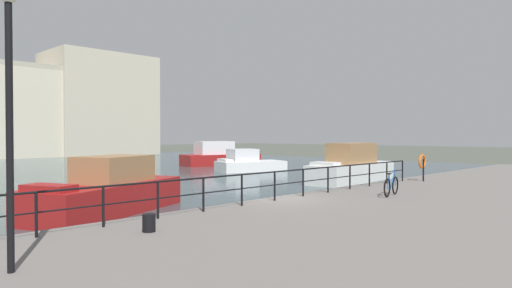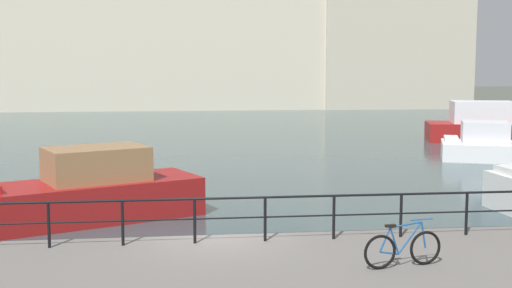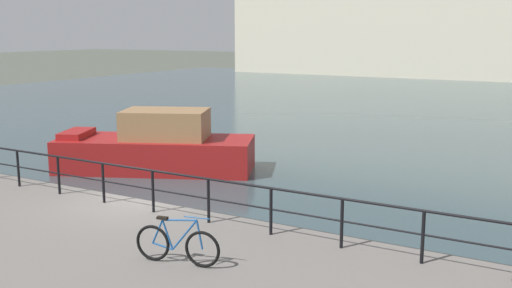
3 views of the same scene
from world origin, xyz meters
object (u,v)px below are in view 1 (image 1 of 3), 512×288
object	(u,v)px
mooring_bollard	(149,223)
quay_lamp_post	(9,91)
moored_harbor_tender	(108,191)
moored_cabin_cruiser	(219,156)
life_ring_stand	(422,162)
moored_small_launch	(352,167)
parked_bicycle	(391,186)
moored_red_daysailer	(248,163)

from	to	relation	value
mooring_bollard	quay_lamp_post	distance (m)	4.68
moored_harbor_tender	moored_cabin_cruiser	bearing A→B (deg)	-163.88
moored_cabin_cruiser	life_ring_stand	world-z (taller)	moored_cabin_cruiser
moored_small_launch	moored_cabin_cruiser	xyz separation A→B (m)	(5.02, 19.52, -0.06)
parked_bicycle	moored_small_launch	bearing A→B (deg)	28.09
moored_harbor_tender	parked_bicycle	xyz separation A→B (m)	(7.47, -8.51, 0.30)
parked_bicycle	moored_cabin_cruiser	bearing A→B (deg)	50.34
mooring_bollard	quay_lamp_post	world-z (taller)	quay_lamp_post
moored_harbor_tender	mooring_bollard	xyz separation A→B (m)	(-2.83, -7.48, 0.13)
life_ring_stand	moored_cabin_cruiser	bearing A→B (deg)	71.24
moored_cabin_cruiser	parked_bicycle	distance (m)	31.74
quay_lamp_post	parked_bicycle	bearing A→B (deg)	0.59
moored_red_daysailer	mooring_bollard	world-z (taller)	moored_red_daysailer
moored_red_daysailer	quay_lamp_post	distance (m)	32.46
moored_small_launch	parked_bicycle	distance (m)	13.20
parked_bicycle	moored_red_daysailer	bearing A→B (deg)	48.61
mooring_bollard	quay_lamp_post	xyz separation A→B (m)	(-3.48, -1.17, 2.91)
parked_bicycle	quay_lamp_post	xyz separation A→B (m)	(-13.78, -0.14, 2.74)
moored_small_launch	life_ring_stand	distance (m)	7.77
moored_harbor_tender	parked_bicycle	distance (m)	11.33
parked_bicycle	mooring_bollard	xyz separation A→B (m)	(-10.30, 1.03, -0.17)
moored_red_daysailer	parked_bicycle	world-z (taller)	moored_red_daysailer
moored_small_launch	quay_lamp_post	world-z (taller)	quay_lamp_post
parked_bicycle	life_ring_stand	bearing A→B (deg)	3.26
moored_small_launch	moored_cabin_cruiser	world-z (taller)	moored_small_launch
parked_bicycle	mooring_bollard	size ratio (longest dim) A/B	3.98
life_ring_stand	quay_lamp_post	world-z (taller)	quay_lamp_post
moored_small_launch	mooring_bollard	size ratio (longest dim) A/B	19.62
moored_cabin_cruiser	quay_lamp_post	xyz separation A→B (m)	(-29.07, -27.96, 2.97)
moored_small_launch	moored_harbor_tender	size ratio (longest dim) A/B	1.12
moored_cabin_cruiser	life_ring_stand	bearing A→B (deg)	-95.19
moored_red_daysailer	life_ring_stand	bearing A→B (deg)	93.98
moored_cabin_cruiser	life_ring_stand	distance (m)	27.69
mooring_bollard	life_ring_stand	bearing A→B (deg)	1.98
moored_cabin_cruiser	parked_bicycle	world-z (taller)	moored_cabin_cruiser
mooring_bollard	life_ring_stand	world-z (taller)	life_ring_stand
moored_harbor_tender	mooring_bollard	distance (m)	8.00
moored_harbor_tender	moored_red_daysailer	distance (m)	22.19
life_ring_stand	moored_harbor_tender	bearing A→B (deg)	153.51
moored_red_daysailer	quay_lamp_post	bearing A→B (deg)	58.21
moored_red_daysailer	life_ring_stand	size ratio (longest dim) A/B	4.62
moored_cabin_cruiser	quay_lamp_post	size ratio (longest dim) A/B	1.78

